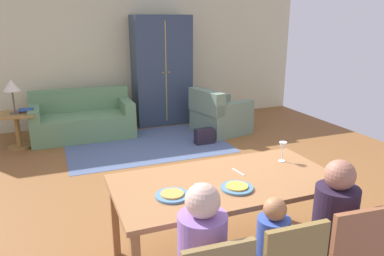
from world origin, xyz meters
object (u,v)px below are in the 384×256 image
at_px(dining_chair_woman, 345,252).
at_px(dining_table, 226,188).
at_px(plate_near_man, 172,196).
at_px(wine_glass, 283,148).
at_px(person_woman, 329,236).
at_px(book_lower, 29,111).
at_px(couch, 83,120).
at_px(book_upper, 26,110).
at_px(handbag, 204,136).
at_px(armoire, 162,71).
at_px(table_lamp, 12,87).
at_px(armchair, 219,116).
at_px(side_table, 17,126).
at_px(plate_near_child, 237,188).

bearing_deg(dining_chair_woman, dining_table, 120.96).
bearing_deg(dining_table, plate_near_man, -166.57).
height_order(wine_glass, person_woman, person_woman).
relative_size(plate_near_man, dining_chair_woman, 0.29).
distance_m(dining_table, book_lower, 4.22).
distance_m(dining_table, couch, 4.19).
xyz_separation_m(book_upper, handbag, (2.73, -0.92, -0.49)).
bearing_deg(book_upper, armoire, 14.03).
bearing_deg(book_upper, table_lamp, -172.57).
bearing_deg(armchair, wine_glass, -105.75).
xyz_separation_m(dining_table, handbag, (1.08, 2.94, -0.56)).
bearing_deg(armchair, plate_near_man, -120.33).
bearing_deg(dining_table, dining_chair_woman, -59.04).
relative_size(armoire, table_lamp, 3.89).
bearing_deg(handbag, wine_glass, -98.63).
distance_m(book_lower, handbag, 2.89).
relative_size(dining_table, side_table, 3.15).
height_order(side_table, table_lamp, table_lamp).
xyz_separation_m(plate_near_child, dining_chair_woman, (0.50, -0.65, -0.28)).
xyz_separation_m(side_table, book_upper, (0.16, 0.02, 0.24)).
bearing_deg(dining_table, plate_near_child, -90.00).
relative_size(wine_glass, armoire, 0.09).
xyz_separation_m(dining_chair_woman, person_woman, (0.01, 0.17, 0.02)).
relative_size(wine_glass, handbag, 0.58).
height_order(plate_near_man, plate_near_child, same).
distance_m(armoire, handbag, 1.81).
height_order(side_table, handbag, side_table).
bearing_deg(side_table, plate_near_man, -71.66).
bearing_deg(table_lamp, armoire, 13.63).
height_order(dining_table, book_lower, dining_table).
distance_m(dining_chair_woman, book_upper, 5.16).
relative_size(dining_chair_woman, person_woman, 0.78).
bearing_deg(couch, handbag, -32.00).
relative_size(armchair, armoire, 0.49).
distance_m(plate_near_man, wine_glass, 1.20).
distance_m(plate_near_child, wine_glass, 0.76).
relative_size(plate_near_man, wine_glass, 1.34).
bearing_deg(couch, table_lamp, -166.04).
height_order(person_woman, book_lower, person_woman).
xyz_separation_m(couch, book_upper, (-0.88, -0.24, 0.32)).
distance_m(plate_near_man, book_lower, 4.17).
distance_m(person_woman, book_upper, 5.00).
bearing_deg(armoire, person_woman, -93.47).
bearing_deg(plate_near_child, couch, 100.29).
bearing_deg(handbag, book_upper, 161.35).
xyz_separation_m(person_woman, armoire, (0.31, 5.13, 0.54)).
relative_size(wine_glass, armchair, 0.18).
bearing_deg(armoire, book_lower, -166.58).
height_order(dining_table, armchair, armchair).
bearing_deg(dining_chair_woman, book_upper, 114.63).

